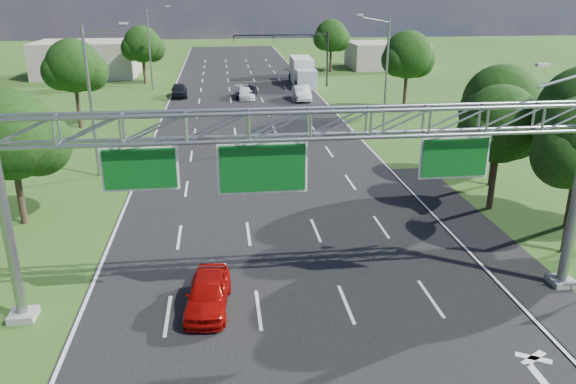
{
  "coord_description": "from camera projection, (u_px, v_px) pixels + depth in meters",
  "views": [
    {
      "loc": [
        -2.97,
        -8.09,
        12.22
      ],
      "look_at": [
        -0.1,
        15.68,
        3.49
      ],
      "focal_mm": 35.0,
      "sensor_mm": 36.0,
      "label": 1
    }
  ],
  "objects": [
    {
      "name": "ground",
      "position": [
        265.0,
        170.0,
        40.05
      ],
      "size": [
        220.0,
        220.0,
        0.0
      ],
      "primitive_type": "plane",
      "color": "#2F5419",
      "rests_on": "ground"
    },
    {
      "name": "tree_verge_la",
      "position": [
        12.0,
        139.0,
        29.43
      ],
      "size": [
        5.76,
        4.8,
        7.4
      ],
      "color": "#2D2116",
      "rests_on": "ground"
    },
    {
      "name": "car_queue_d",
      "position": [
        302.0,
        93.0,
        64.66
      ],
      "size": [
        1.75,
        4.95,
        1.63
      ],
      "primitive_type": "imported",
      "rotation": [
        0.0,
        0.0,
        -0.01
      ],
      "color": "silver",
      "rests_on": "ground"
    },
    {
      "name": "road_flare",
      "position": [
        510.0,
        265.0,
        26.28
      ],
      "size": [
        3.0,
        30.0,
        0.02
      ],
      "primitive_type": "cube",
      "color": "black",
      "rests_on": "ground"
    },
    {
      "name": "red_coupe",
      "position": [
        208.0,
        293.0,
        22.5
      ],
      "size": [
        2.04,
        4.25,
        1.4
      ],
      "primitive_type": "imported",
      "rotation": [
        0.0,
        0.0,
        -0.1
      ],
      "color": "#AB0B07",
      "rests_on": "ground"
    },
    {
      "name": "streetlight_l_far",
      "position": [
        151.0,
        45.0,
        69.51
      ],
      "size": [
        2.97,
        0.22,
        10.16
      ],
      "color": "gray",
      "rests_on": "ground"
    },
    {
      "name": "tree_verge_rd",
      "position": [
        408.0,
        57.0,
        56.76
      ],
      "size": [
        5.76,
        4.8,
        8.28
      ],
      "color": "#2D2116",
      "rests_on": "ground"
    },
    {
      "name": "tree_verge_lc",
      "position": [
        143.0,
        46.0,
        74.23
      ],
      "size": [
        5.76,
        4.8,
        7.62
      ],
      "color": "#2D2116",
      "rests_on": "ground"
    },
    {
      "name": "car_queue_b",
      "position": [
        247.0,
        92.0,
        66.08
      ],
      "size": [
        2.86,
        5.16,
        1.37
      ],
      "primitive_type": "imported",
      "rotation": [
        0.0,
        0.0,
        -0.12
      ],
      "color": "black",
      "rests_on": "ground"
    },
    {
      "name": "tree_verge_lb",
      "position": [
        74.0,
        68.0,
        50.43
      ],
      "size": [
        5.76,
        4.8,
        8.06
      ],
      "color": "#2D2116",
      "rests_on": "ground"
    },
    {
      "name": "traffic_signal",
      "position": [
        301.0,
        46.0,
        71.77
      ],
      "size": [
        12.21,
        0.24,
        7.0
      ],
      "color": "black",
      "rests_on": "ground"
    },
    {
      "name": "streetlight_r_mid",
      "position": [
        385.0,
        69.0,
        48.74
      ],
      "size": [
        2.97,
        0.22,
        10.16
      ],
      "color": "gray",
      "rests_on": "ground"
    },
    {
      "name": "car_queue_c",
      "position": [
        179.0,
        90.0,
        66.48
      ],
      "size": [
        2.17,
        4.7,
        1.56
      ],
      "primitive_type": "imported",
      "rotation": [
        0.0,
        0.0,
        0.07
      ],
      "color": "black",
      "rests_on": "ground"
    },
    {
      "name": "tree_cluster_right",
      "position": [
        558.0,
        126.0,
        29.81
      ],
      "size": [
        9.91,
        14.6,
        8.68
      ],
      "color": "#2D2116",
      "rests_on": "ground"
    },
    {
      "name": "building_left",
      "position": [
        87.0,
        59.0,
        81.49
      ],
      "size": [
        14.0,
        10.0,
        5.0
      ],
      "primitive_type": "cube",
      "color": "#AA9D8F",
      "rests_on": "ground"
    },
    {
      "name": "road",
      "position": [
        265.0,
        170.0,
        40.05
      ],
      "size": [
        18.0,
        180.0,
        0.02
      ],
      "primitive_type": "cube",
      "color": "black",
      "rests_on": "ground"
    },
    {
      "name": "box_truck",
      "position": [
        302.0,
        72.0,
        74.6
      ],
      "size": [
        2.84,
        9.28,
        3.49
      ],
      "rotation": [
        0.0,
        0.0,
        -0.03
      ],
      "color": "silver",
      "rests_on": "ground"
    },
    {
      "name": "building_right",
      "position": [
        387.0,
        55.0,
        90.57
      ],
      "size": [
        12.0,
        9.0,
        4.0
      ],
      "primitive_type": "cube",
      "color": "#AA9D8F",
      "rests_on": "ground"
    },
    {
      "name": "sign_gantry",
      "position": [
        311.0,
        139.0,
        20.94
      ],
      "size": [
        23.5,
        1.0,
        9.56
      ],
      "color": "gray",
      "rests_on": "ground"
    },
    {
      "name": "car_queue_a",
      "position": [
        245.0,
        93.0,
        65.48
      ],
      "size": [
        2.4,
        4.75,
        1.32
      ],
      "primitive_type": "imported",
      "rotation": [
        0.0,
        0.0,
        0.12
      ],
      "color": "white",
      "rests_on": "ground"
    },
    {
      "name": "streetlight_l_near",
      "position": [
        93.0,
        95.0,
        36.87
      ],
      "size": [
        2.97,
        0.22,
        10.16
      ],
      "color": "gray",
      "rests_on": "ground"
    },
    {
      "name": "tree_verge_re",
      "position": [
        332.0,
        37.0,
        84.66
      ],
      "size": [
        5.76,
        4.8,
        7.84
      ],
      "color": "#2D2116",
      "rests_on": "ground"
    }
  ]
}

